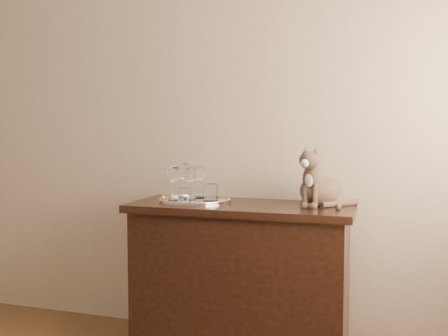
# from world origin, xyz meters

# --- Properties ---
(wall_back) EXTENTS (4.00, 0.10, 2.70)m
(wall_back) POSITION_xyz_m (0.00, 2.25, 1.35)
(wall_back) COLOR tan
(wall_back) RESTS_ON ground
(sideboard) EXTENTS (1.20, 0.50, 0.85)m
(sideboard) POSITION_xyz_m (0.60, 1.94, 0.42)
(sideboard) COLOR black
(sideboard) RESTS_ON ground
(tray) EXTENTS (0.40, 0.40, 0.01)m
(tray) POSITION_xyz_m (0.33, 1.95, 0.85)
(tray) COLOR white
(tray) RESTS_ON sideboard
(wine_glass_a) EXTENTS (0.08, 0.08, 0.20)m
(wine_glass_a) POSITION_xyz_m (0.24, 2.00, 0.96)
(wine_glass_a) COLOR white
(wine_glass_a) RESTS_ON tray
(wine_glass_b) EXTENTS (0.07, 0.07, 0.19)m
(wine_glass_b) POSITION_xyz_m (0.32, 2.06, 0.95)
(wine_glass_b) COLOR white
(wine_glass_b) RESTS_ON tray
(wine_glass_c) EXTENTS (0.07, 0.07, 0.20)m
(wine_glass_c) POSITION_xyz_m (0.21, 1.92, 0.96)
(wine_glass_c) COLOR white
(wine_glass_c) RESTS_ON tray
(wine_glass_d) EXTENTS (0.07, 0.07, 0.19)m
(wine_glass_d) POSITION_xyz_m (0.29, 1.97, 0.95)
(wine_glass_d) COLOR white
(wine_glass_d) RESTS_ON tray
(tumbler_b) EXTENTS (0.07, 0.07, 0.08)m
(tumbler_b) POSITION_xyz_m (0.32, 1.83, 0.90)
(tumbler_b) COLOR silver
(tumbler_b) RESTS_ON tray
(tumbler_c) EXTENTS (0.08, 0.08, 0.09)m
(tumbler_c) POSITION_xyz_m (0.42, 1.95, 0.91)
(tumbler_c) COLOR white
(tumbler_c) RESTS_ON tray
(cat) EXTENTS (0.40, 0.38, 0.31)m
(cat) POSITION_xyz_m (1.01, 2.02, 1.01)
(cat) COLOR #4A3B2C
(cat) RESTS_ON sideboard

